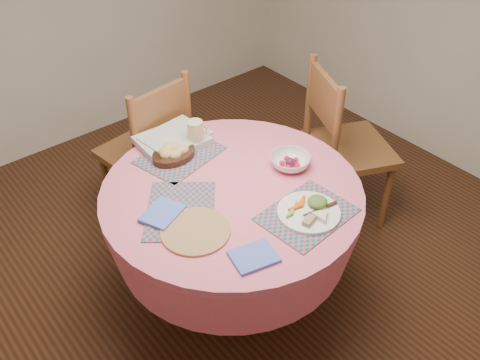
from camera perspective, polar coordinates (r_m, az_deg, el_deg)
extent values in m
plane|color=#331C0F|center=(3.03, -0.74, -12.02)|extent=(4.00, 4.00, 0.00)
cylinder|color=#E66B78|center=(2.52, -0.88, -1.34)|extent=(1.24, 1.24, 0.04)
cone|color=#E66B78|center=(2.63, -0.84, -4.20)|extent=(1.24, 1.24, 0.30)
cylinder|color=black|center=(2.87, -0.78, -9.22)|extent=(0.14, 0.14, 0.44)
cylinder|color=black|center=(3.01, -0.75, -11.66)|extent=(0.56, 0.56, 0.06)
cube|color=brown|center=(3.29, 11.66, 3.27)|extent=(0.62, 0.63, 0.04)
cylinder|color=brown|center=(3.38, 15.35, -1.57)|extent=(0.06, 0.06, 0.49)
cylinder|color=brown|center=(3.64, 12.54, 2.24)|extent=(0.06, 0.06, 0.49)
cylinder|color=brown|center=(3.23, 9.57, -2.71)|extent=(0.06, 0.06, 0.49)
cylinder|color=brown|center=(3.50, 7.09, 1.34)|extent=(0.06, 0.06, 0.49)
cylinder|color=brown|center=(2.91, 10.22, 4.94)|extent=(0.06, 0.06, 0.55)
cylinder|color=brown|center=(3.21, 7.44, 8.69)|extent=(0.06, 0.06, 0.55)
cube|color=brown|center=(3.01, 8.97, 8.69)|extent=(0.19, 0.37, 0.26)
cube|color=brown|center=(3.28, -10.12, 3.01)|extent=(0.52, 0.50, 0.04)
cylinder|color=brown|center=(3.62, -9.18, 2.34)|extent=(0.05, 0.05, 0.47)
cylinder|color=brown|center=(3.46, -13.99, -0.41)|extent=(0.05, 0.05, 0.47)
cylinder|color=brown|center=(3.40, -5.32, -0.05)|extent=(0.05, 0.05, 0.47)
cylinder|color=brown|center=(3.22, -10.27, -3.13)|extent=(0.05, 0.05, 0.47)
cylinder|color=brown|center=(3.10, -5.59, 7.06)|extent=(0.05, 0.05, 0.53)
cylinder|color=brown|center=(2.90, -11.10, 4.12)|extent=(0.05, 0.05, 0.53)
cube|color=brown|center=(2.94, -8.44, 7.37)|extent=(0.38, 0.08, 0.25)
cube|color=#126166|center=(2.38, 7.15, -3.67)|extent=(0.42, 0.33, 0.01)
cube|color=#126166|center=(2.40, -6.36, -3.23)|extent=(0.48, 0.50, 0.01)
cube|color=#126166|center=(2.73, -6.41, 2.66)|extent=(0.46, 0.38, 0.01)
cylinder|color=#A16D45|center=(2.29, -4.78, -5.45)|extent=(0.30, 0.30, 0.01)
cube|color=#516BD1|center=(2.18, 1.50, -8.17)|extent=(0.21, 0.18, 0.01)
cube|color=#516BD1|center=(2.38, -8.27, -3.54)|extent=(0.22, 0.20, 0.01)
cylinder|color=white|center=(2.38, 7.33, -3.43)|extent=(0.28, 0.28, 0.01)
ellipsoid|color=#2F521C|center=(2.39, 8.56, -2.49)|extent=(0.11, 0.11, 0.04)
cylinder|color=beige|center=(2.33, 8.33, -4.00)|extent=(0.13, 0.13, 0.02)
cube|color=#907653|center=(2.31, 6.85, -4.23)|extent=(0.07, 0.05, 0.02)
cube|color=silver|center=(2.37, 8.21, -3.40)|extent=(0.15, 0.03, 0.00)
cylinder|color=black|center=(2.70, -7.08, 2.69)|extent=(0.23, 0.23, 0.03)
ellipsoid|color=tan|center=(2.67, -7.85, 2.99)|extent=(0.07, 0.06, 0.05)
ellipsoid|color=tan|center=(2.71, -7.14, 3.74)|extent=(0.07, 0.06, 0.05)
ellipsoid|color=tan|center=(2.69, -6.19, 3.44)|extent=(0.07, 0.06, 0.05)
ellipsoid|color=tan|center=(2.66, -6.95, 2.95)|extent=(0.07, 0.06, 0.05)
ellipsoid|color=tan|center=(2.71, -7.61, 3.68)|extent=(0.07, 0.06, 0.05)
ellipsoid|color=tan|center=(2.69, -8.05, 3.26)|extent=(0.07, 0.06, 0.05)
cylinder|color=beige|center=(2.75, -4.77, 4.95)|extent=(0.08, 0.08, 0.14)
torus|color=beige|center=(2.77, -4.05, 5.27)|extent=(0.07, 0.01, 0.07)
imported|color=white|center=(2.64, 5.37, 1.98)|extent=(0.26, 0.26, 0.06)
sphere|color=red|center=(2.66, 5.98, 2.16)|extent=(0.03, 0.03, 0.03)
sphere|color=red|center=(2.67, 4.99, 2.32)|extent=(0.03, 0.03, 0.03)
sphere|color=red|center=(2.64, 4.50, 1.81)|extent=(0.03, 0.03, 0.03)
sphere|color=red|center=(2.61, 5.21, 1.34)|extent=(0.03, 0.03, 0.03)
sphere|color=red|center=(2.63, 6.13, 1.56)|extent=(0.03, 0.03, 0.03)
sphere|color=#471433|center=(2.64, 5.37, 1.89)|extent=(0.05, 0.05, 0.05)
cube|color=silver|center=(2.81, -7.25, 4.24)|extent=(0.35, 0.29, 0.03)
cube|color=silver|center=(2.81, -6.94, 4.75)|extent=(0.34, 0.28, 0.01)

